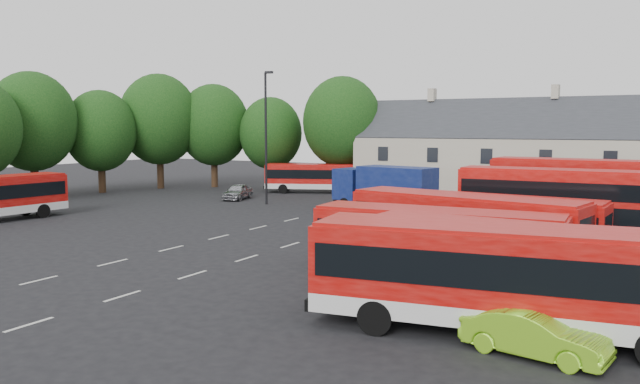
{
  "coord_description": "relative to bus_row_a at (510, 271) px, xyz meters",
  "views": [
    {
      "loc": [
        23.25,
        -26.55,
        6.5
      ],
      "look_at": [
        2.9,
        8.96,
        2.2
      ],
      "focal_mm": 35.0,
      "sensor_mm": 36.0,
      "label": 1
    }
  ],
  "objects": [
    {
      "name": "ground",
      "position": [
        -18.99,
        7.38,
        -2.08
      ],
      "size": [
        140.0,
        140.0,
        0.0
      ],
      "primitive_type": "plane",
      "color": "black",
      "rests_on": "ground"
    },
    {
      "name": "bus_row_d",
      "position": [
        -4.52,
        10.16,
        -0.14
      ],
      "size": [
        11.7,
        4.48,
        3.23
      ],
      "rotation": [
        0.0,
        0.0,
        -0.17
      ],
      "color": "silver",
      "rests_on": "ground"
    },
    {
      "name": "bus_row_e",
      "position": [
        -3.64,
        12.2,
        -0.25
      ],
      "size": [
        10.9,
        3.24,
        3.04
      ],
      "rotation": [
        0.0,
        0.0,
        -0.07
      ],
      "color": "silver",
      "rests_on": "ground"
    },
    {
      "name": "terrace_houses",
      "position": [
        -4.99,
        37.38,
        1.78
      ],
      "size": [
        35.7,
        7.13,
        10.06
      ],
      "color": "beige",
      "rests_on": "ground"
    },
    {
      "name": "treeline",
      "position": [
        -39.73,
        26.75,
        4.6
      ],
      "size": [
        29.92,
        32.59,
        12.01
      ],
      "color": "black",
      "rests_on": "ground"
    },
    {
      "name": "bus_row_a",
      "position": [
        0.0,
        0.0,
        0.0
      ],
      "size": [
        12.52,
        4.67,
        3.46
      ],
      "rotation": [
        0.0,
        0.0,
        0.16
      ],
      "color": "silver",
      "rests_on": "ground"
    },
    {
      "name": "bus_dd_south",
      "position": [
        -1.32,
        16.49,
        0.32
      ],
      "size": [
        10.33,
        2.61,
        4.21
      ],
      "rotation": [
        0.0,
        0.0,
        0.02
      ],
      "color": "silver",
      "rests_on": "ground"
    },
    {
      "name": "bus_row_b",
      "position": [
        -0.11,
        2.39,
        -0.17
      ],
      "size": [
        11.32,
        3.13,
        3.17
      ],
      "rotation": [
        0.0,
        0.0,
        -0.05
      ],
      "color": "silver",
      "rests_on": "ground"
    },
    {
      "name": "silver_car",
      "position": [
        -29.76,
        25.35,
        -1.38
      ],
      "size": [
        2.64,
        4.38,
        1.4
      ],
      "primitive_type": "imported",
      "rotation": [
        0.0,
        0.0,
        0.26
      ],
      "color": "#9EA0A6",
      "rests_on": "ground"
    },
    {
      "name": "bus_dd_north",
      "position": [
        -0.16,
        20.56,
        0.53
      ],
      "size": [
        11.31,
        3.36,
        4.57
      ],
      "rotation": [
        0.0,
        0.0,
        -0.07
      ],
      "color": "silver",
      "rests_on": "ground"
    },
    {
      "name": "lamppost",
      "position": [
        -25.51,
        23.77,
        3.82
      ],
      "size": [
        0.77,
        0.41,
        11.05
      ],
      "rotation": [
        0.0,
        0.0,
        0.22
      ],
      "color": "black",
      "rests_on": "ground"
    },
    {
      "name": "bus_north",
      "position": [
        -26.36,
        33.7,
        -0.36
      ],
      "size": [
        10.19,
        6.04,
        2.85
      ],
      "rotation": [
        0.0,
        0.0,
        0.4
      ],
      "color": "silver",
      "rests_on": "ground"
    },
    {
      "name": "box_truck",
      "position": [
        -14.81,
        24.06,
        -0.1
      ],
      "size": [
        8.35,
        3.82,
        3.52
      ],
      "rotation": [
        0.0,
        0.0,
        -0.17
      ],
      "color": "black",
      "rests_on": "ground"
    },
    {
      "name": "lime_car",
      "position": [
        1.03,
        -1.31,
        -1.41
      ],
      "size": [
        4.21,
        2.01,
        1.33
      ],
      "primitive_type": "imported",
      "rotation": [
        0.0,
        0.0,
        1.42
      ],
      "color": "#89D520",
      "rests_on": "ground"
    },
    {
      "name": "lane_markings",
      "position": [
        -16.49,
        9.38,
        -2.07
      ],
      "size": [
        5.15,
        33.8,
        0.01
      ],
      "color": "beige",
      "rests_on": "ground"
    },
    {
      "name": "bus_row_c",
      "position": [
        -4.48,
        6.11,
        -0.28
      ],
      "size": [
        10.71,
        3.09,
        2.99
      ],
      "rotation": [
        0.0,
        0.0,
        0.06
      ],
      "color": "silver",
      "rests_on": "ground"
    }
  ]
}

